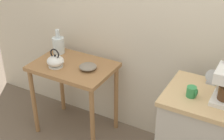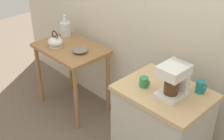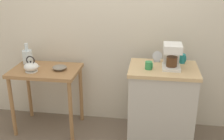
# 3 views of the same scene
# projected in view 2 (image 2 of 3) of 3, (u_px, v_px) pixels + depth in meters

# --- Properties ---
(ground_plane) EXTENTS (8.00, 8.00, 0.00)m
(ground_plane) POSITION_uv_depth(u_px,v_px,m) (114.00, 138.00, 3.22)
(ground_plane) COLOR #6B5B4C
(back_wall) EXTENTS (4.40, 0.10, 2.80)m
(back_wall) POSITION_uv_depth(u_px,v_px,m) (158.00, 0.00, 2.72)
(back_wall) COLOR beige
(back_wall) RESTS_ON ground_plane
(wooden_table) EXTENTS (0.77, 0.53, 0.78)m
(wooden_table) POSITION_uv_depth(u_px,v_px,m) (71.00, 57.00, 3.39)
(wooden_table) COLOR #9E7044
(wooden_table) RESTS_ON ground_plane
(kitchen_counter) EXTENTS (0.71, 0.54, 0.90)m
(kitchen_counter) POSITION_uv_depth(u_px,v_px,m) (160.00, 135.00, 2.61)
(kitchen_counter) COLOR #BCB7AD
(kitchen_counter) RESTS_ON ground_plane
(bowl_stoneware) EXTENTS (0.16, 0.16, 0.05)m
(bowl_stoneware) POSITION_uv_depth(u_px,v_px,m) (80.00, 50.00, 3.21)
(bowl_stoneware) COLOR gray
(bowl_stoneware) RESTS_ON wooden_table
(teakettle) EXTENTS (0.20, 0.16, 0.18)m
(teakettle) POSITION_uv_depth(u_px,v_px,m) (56.00, 42.00, 3.31)
(teakettle) COLOR white
(teakettle) RESTS_ON wooden_table
(glass_carafe_vase) EXTENTS (0.12, 0.12, 0.25)m
(glass_carafe_vase) POSITION_uv_depth(u_px,v_px,m) (66.00, 28.00, 3.55)
(glass_carafe_vase) COLOR silver
(glass_carafe_vase) RESTS_ON wooden_table
(coffee_maker) EXTENTS (0.18, 0.22, 0.26)m
(coffee_maker) POSITION_uv_depth(u_px,v_px,m) (175.00, 79.00, 2.27)
(coffee_maker) COLOR white
(coffee_maker) RESTS_ON kitchen_counter
(mug_dark_teal) EXTENTS (0.08, 0.07, 0.10)m
(mug_dark_teal) POSITION_uv_depth(u_px,v_px,m) (201.00, 87.00, 2.34)
(mug_dark_teal) COLOR teal
(mug_dark_teal) RESTS_ON kitchen_counter
(mug_tall_green) EXTENTS (0.08, 0.07, 0.08)m
(mug_tall_green) POSITION_uv_depth(u_px,v_px,m) (144.00, 82.00, 2.41)
(mug_tall_green) COLOR #338C4C
(mug_tall_green) RESTS_ON kitchen_counter
(table_clock) EXTENTS (0.10, 0.05, 0.12)m
(table_clock) POSITION_uv_depth(u_px,v_px,m) (172.00, 73.00, 2.51)
(table_clock) COLOR #B2B5BA
(table_clock) RESTS_ON kitchen_counter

